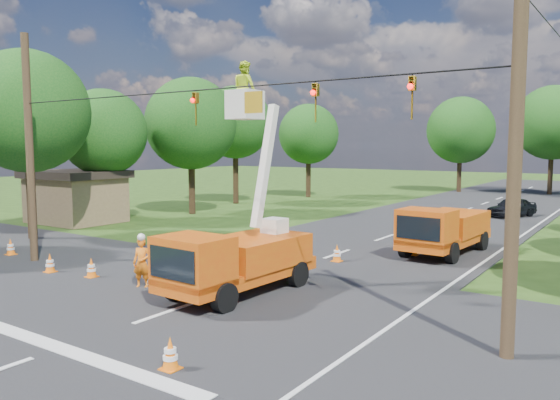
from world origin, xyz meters
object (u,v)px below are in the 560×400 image
Objects in this scene: tree_far_a at (461,130)px; traffic_cone_1 at (170,354)px; bucket_truck at (237,246)px; pole_right_near at (516,123)px; traffic_cone_5 at (50,263)px; shed at (76,196)px; traffic_cone_3 at (414,247)px; tree_left_d at (191,124)px; tree_left_f at (309,134)px; tree_left_c at (103,133)px; tree_far_b at (553,123)px; second_truck at (443,229)px; tree_left_b at (27,112)px; traffic_cone_7 at (473,231)px; traffic_cone_6 at (11,247)px; traffic_cone_4 at (91,268)px; tree_left_e at (235,123)px; traffic_cone_2 at (337,253)px; distant_car at (512,207)px; ground_worker at (142,263)px; pole_left at (30,149)px.

traffic_cone_1 is at bearing -80.59° from tree_far_a.
pole_right_near is (8.12, -0.72, 3.57)m from bucket_truck.
shed is at bearing 140.89° from traffic_cone_5.
traffic_cone_3 is 19.43m from tree_left_d.
tree_left_f reaches higher than traffic_cone_5.
tree_left_c is 0.78× the size of tree_far_b.
tree_left_b is (-18.22, -7.58, 5.21)m from second_truck.
tree_left_f is (-17.69, 34.60, 5.33)m from traffic_cone_1.
tree_left_c reaches higher than traffic_cone_1.
traffic_cone_7 is at bearing 56.87° from traffic_cone_5.
tree_far_a is (6.41, 42.90, 5.83)m from traffic_cone_6.
tree_left_d is 34.99m from tree_far_b.
traffic_cone_4 is at bearing -33.55° from shed.
traffic_cone_4 is at bearing -90.28° from tree_far_a.
tree_far_b is at bearing 49.28° from tree_left_e.
tree_left_f reaches higher than traffic_cone_6.
traffic_cone_2 is at bearing -56.37° from tree_left_f.
second_truck is 8.17× the size of traffic_cone_6.
traffic_cone_6 is 43.77m from tree_far_a.
bucket_truck reaches higher than second_truck.
traffic_cone_5 is 4.40m from traffic_cone_6.
shed is at bearing 129.83° from traffic_cone_6.
traffic_cone_2 is 1.00× the size of traffic_cone_4.
traffic_cone_6 is 7.30m from tree_left_b.
tree_left_b is at bearing -87.61° from tree_left_d.
pole_right_near reaches higher than traffic_cone_6.
traffic_cone_1 is 33.66m from tree_left_e.
tree_left_c is at bearing -171.45° from second_truck.
tree_left_c is (-19.99, -16.52, 4.80)m from distant_car.
tree_left_c is (-20.22, -1.58, 4.34)m from second_truck.
tree_left_b is (-17.99, -22.52, 5.67)m from distant_car.
tree_far_a is (-13.50, 43.00, 1.08)m from pole_right_near.
traffic_cone_2 is 0.08× the size of tree_left_f.
traffic_cone_2 is at bearing 28.74° from traffic_cone_6.
pole_right_near is at bearing -7.43° from tree_left_b.
pole_right_near is (11.22, 0.37, 4.28)m from ground_worker.
pole_left reaches higher than traffic_cone_6.
traffic_cone_3 is 19.45m from tree_left_b.
traffic_cone_5 is (-1.90, -0.37, 0.00)m from traffic_cone_4.
ground_worker is 2.33× the size of traffic_cone_1.
traffic_cone_3 is 0.08× the size of tree_left_e.
traffic_cone_5 is (-10.61, -26.37, -0.28)m from distant_car.
traffic_cone_3 is at bearing 21.10° from tree_left_b.
tree_far_a is at bearing 60.67° from tree_left_e.
bucket_truck is at bearing 12.14° from traffic_cone_4.
pole_right_near is (4.86, -15.64, 4.75)m from traffic_cone_7.
tree_left_f is (3.20, 22.00, 4.07)m from shed.
tree_far_a reaches higher than tree_left_e.
traffic_cone_1 is 15.05m from traffic_cone_6.
traffic_cone_3 is 20.88m from shed.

